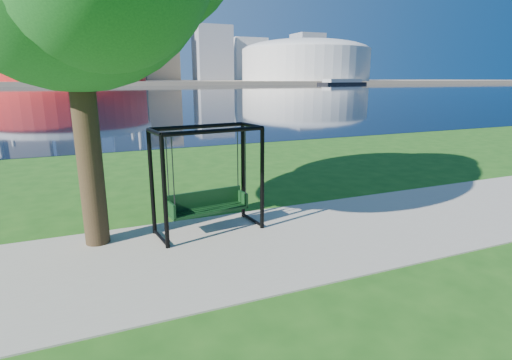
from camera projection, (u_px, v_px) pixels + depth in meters
ground at (244, 237)px, 8.75m from camera, size 900.00×900.00×0.00m
path at (252, 245)px, 8.30m from camera, size 120.00×4.00×0.03m
river at (97, 92)px, 99.84m from camera, size 900.00×180.00×0.02m
far_bank at (88, 82)px, 281.77m from camera, size 900.00×228.00×2.00m
stadium at (66, 57)px, 211.34m from camera, size 83.00×83.00×32.00m
arena at (305, 59)px, 265.49m from camera, size 84.00×84.00×26.56m
skyline at (76, 31)px, 283.51m from camera, size 392.00×66.00×96.50m
swing at (207, 182)px, 8.80m from camera, size 2.43×1.28×2.38m
barge at (343, 82)px, 226.12m from camera, size 32.85×15.21×3.18m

